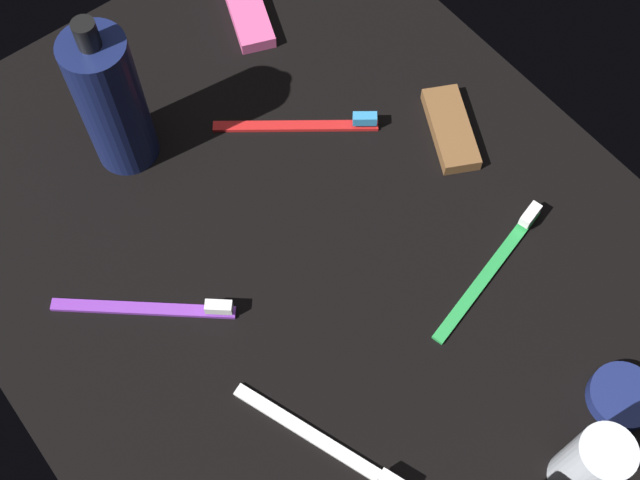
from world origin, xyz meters
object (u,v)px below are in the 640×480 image
object	(u,v)px
toothbrush_red	(306,124)
deodorant_stick	(590,465)
cream_tin_left	(622,397)
snack_bar_pink	(248,14)
snack_bar_brown	(451,129)
toothbrush_green	(495,263)
toothbrush_white	(330,446)
lotion_bottle	(111,101)
toothbrush_purple	(154,308)

from	to	relation	value
toothbrush_red	deodorant_stick	bearing A→B (deg)	-5.51
cream_tin_left	snack_bar_pink	bearing A→B (deg)	179.95
deodorant_stick	snack_bar_brown	distance (cm)	37.92
toothbrush_green	snack_bar_brown	size ratio (longest dim) A/B	1.71
toothbrush_red	snack_bar_brown	bearing A→B (deg)	49.17
toothbrush_green	toothbrush_white	bearing A→B (deg)	-80.51
lotion_bottle	snack_bar_brown	world-z (taller)	lotion_bottle
toothbrush_green	snack_bar_brown	distance (cm)	16.38
toothbrush_red	cream_tin_left	size ratio (longest dim) A/B	2.39
deodorant_stick	toothbrush_green	bearing A→B (deg)	155.68
toothbrush_green	cream_tin_left	xyz separation A→B (cm)	(17.07, -0.32, 0.20)
toothbrush_purple	cream_tin_left	xyz separation A→B (cm)	(33.98, 28.89, 0.20)
snack_bar_brown	lotion_bottle	bearing A→B (deg)	-96.87
toothbrush_red	snack_bar_brown	size ratio (longest dim) A/B	1.44
toothbrush_purple	cream_tin_left	size ratio (longest dim) A/B	2.29
toothbrush_green	toothbrush_purple	bearing A→B (deg)	-120.07
deodorant_stick	toothbrush_purple	distance (cm)	41.92
deodorant_stick	toothbrush_white	size ratio (longest dim) A/B	0.59
deodorant_stick	toothbrush_white	bearing A→B (deg)	-135.14
lotion_bottle	deodorant_stick	xyz separation A→B (cm)	(53.71, 12.50, -3.56)
toothbrush_purple	deodorant_stick	bearing A→B (deg)	29.36
deodorant_stick	toothbrush_green	distance (cm)	21.77
toothbrush_purple	cream_tin_left	distance (cm)	44.60
toothbrush_purple	toothbrush_green	world-z (taller)	same
deodorant_stick	snack_bar_brown	bearing A→B (deg)	154.64
deodorant_stick	toothbrush_purple	world-z (taller)	deodorant_stick
toothbrush_white	cream_tin_left	size ratio (longest dim) A/B	2.76
toothbrush_white	toothbrush_green	bearing A→B (deg)	99.49
lotion_bottle	toothbrush_white	distance (cm)	39.26
cream_tin_left	snack_bar_brown	bearing A→B (deg)	166.38
snack_bar_pink	lotion_bottle	bearing A→B (deg)	-49.62
toothbrush_red	toothbrush_purple	bearing A→B (deg)	-72.12
lotion_bottle	toothbrush_red	xyz separation A→B (cm)	(9.42, 16.77, -8.03)
lotion_bottle	toothbrush_red	size ratio (longest dim) A/B	1.32
toothbrush_white	snack_bar_pink	bearing A→B (deg)	152.32
snack_bar_brown	deodorant_stick	bearing A→B (deg)	2.25
toothbrush_red	cream_tin_left	distance (cm)	42.16
toothbrush_red	toothbrush_purple	xyz separation A→B (cm)	(7.97, -24.71, 0.00)
lotion_bottle	cream_tin_left	xyz separation A→B (cm)	(51.37, 20.96, -7.83)
lotion_bottle	snack_bar_pink	world-z (taller)	lotion_bottle
lotion_bottle	toothbrush_green	world-z (taller)	lotion_bottle
snack_bar_pink	toothbrush_green	bearing A→B (deg)	22.13
toothbrush_red	toothbrush_green	distance (cm)	25.29
toothbrush_red	snack_bar_pink	world-z (taller)	toothbrush_red
toothbrush_red	snack_bar_pink	bearing A→B (deg)	165.62
lotion_bottle	toothbrush_purple	size ratio (longest dim) A/B	1.37
toothbrush_purple	lotion_bottle	bearing A→B (deg)	155.47
lotion_bottle	cream_tin_left	distance (cm)	56.03
toothbrush_white	snack_bar_pink	size ratio (longest dim) A/B	1.66
toothbrush_purple	toothbrush_white	bearing A→B (deg)	13.75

